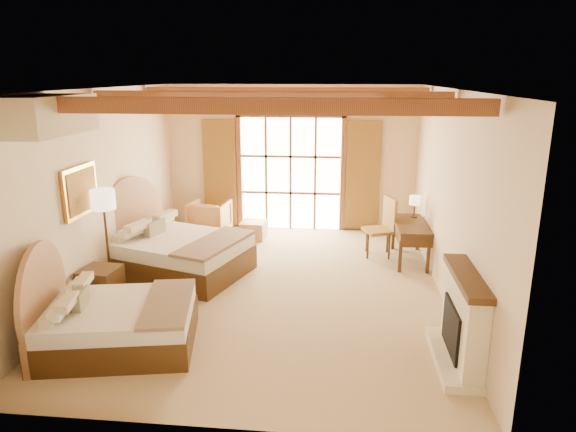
# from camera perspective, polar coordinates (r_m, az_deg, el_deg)

# --- Properties ---
(floor) EXTENTS (7.00, 7.00, 0.00)m
(floor) POSITION_cam_1_polar(r_m,az_deg,el_deg) (8.56, -1.96, -7.99)
(floor) COLOR tan
(floor) RESTS_ON ground
(wall_back) EXTENTS (5.50, 0.00, 5.50)m
(wall_back) POSITION_cam_1_polar(r_m,az_deg,el_deg) (11.47, 0.32, 6.42)
(wall_back) COLOR beige
(wall_back) RESTS_ON ground
(wall_left) EXTENTS (0.00, 7.00, 7.00)m
(wall_left) POSITION_cam_1_polar(r_m,az_deg,el_deg) (8.86, -20.00, 2.75)
(wall_left) COLOR beige
(wall_left) RESTS_ON ground
(wall_right) EXTENTS (0.00, 7.00, 7.00)m
(wall_right) POSITION_cam_1_polar(r_m,az_deg,el_deg) (8.16, 17.45, 1.94)
(wall_right) COLOR beige
(wall_right) RESTS_ON ground
(ceiling) EXTENTS (7.00, 7.00, 0.00)m
(ceiling) POSITION_cam_1_polar(r_m,az_deg,el_deg) (7.85, -2.18, 13.94)
(ceiling) COLOR #B67C39
(ceiling) RESTS_ON ground
(ceiling_beams) EXTENTS (5.39, 4.60, 0.18)m
(ceiling_beams) POSITION_cam_1_polar(r_m,az_deg,el_deg) (7.86, -2.18, 13.07)
(ceiling_beams) COLOR brown
(ceiling_beams) RESTS_ON ceiling
(french_doors) EXTENTS (3.95, 0.08, 2.60)m
(french_doors) POSITION_cam_1_polar(r_m,az_deg,el_deg) (11.47, 0.29, 4.65)
(french_doors) COLOR white
(french_doors) RESTS_ON ground
(fireplace) EXTENTS (0.46, 1.40, 1.16)m
(fireplace) POSITION_cam_1_polar(r_m,az_deg,el_deg) (6.64, 18.73, -11.30)
(fireplace) COLOR #F0E8BC
(fireplace) RESTS_ON ground
(painting) EXTENTS (0.06, 0.95, 0.75)m
(painting) POSITION_cam_1_polar(r_m,az_deg,el_deg) (8.15, -22.04, 2.60)
(painting) COLOR #C47D2B
(painting) RESTS_ON wall_left
(canopy_valance) EXTENTS (0.70, 1.40, 0.45)m
(canopy_valance) POSITION_cam_1_polar(r_m,az_deg,el_deg) (6.76, -25.64, 10.09)
(canopy_valance) COLOR beige
(canopy_valance) RESTS_ON ceiling
(bed_near) EXTENTS (2.15, 1.76, 1.25)m
(bed_near) POSITION_cam_1_polar(r_m,az_deg,el_deg) (7.11, -19.41, -10.71)
(bed_near) COLOR #432A11
(bed_near) RESTS_ON floor
(bed_far) EXTENTS (2.69, 2.27, 1.44)m
(bed_far) POSITION_cam_1_polar(r_m,az_deg,el_deg) (9.25, -12.91, -3.66)
(bed_far) COLOR #432A11
(bed_far) RESTS_ON floor
(nightstand) EXTENTS (0.57, 0.57, 0.63)m
(nightstand) POSITION_cam_1_polar(r_m,az_deg,el_deg) (8.26, -20.03, -7.53)
(nightstand) COLOR #432A11
(nightstand) RESTS_ON floor
(floor_lamp) EXTENTS (0.36, 0.36, 1.72)m
(floor_lamp) POSITION_cam_1_polar(r_m,az_deg,el_deg) (8.35, -19.81, 1.05)
(floor_lamp) COLOR #3E2E1B
(floor_lamp) RESTS_ON floor
(armchair) EXTENTS (0.88, 0.90, 0.75)m
(armchair) POSITION_cam_1_polar(r_m,az_deg,el_deg) (11.36, -8.70, -0.19)
(armchair) COLOR tan
(armchair) RESTS_ON floor
(ottoman) EXTENTS (0.54, 0.54, 0.37)m
(ottoman) POSITION_cam_1_polar(r_m,az_deg,el_deg) (11.03, -3.88, -1.54)
(ottoman) COLOR #9F6C50
(ottoman) RESTS_ON floor
(desk) EXTENTS (0.63, 1.38, 0.73)m
(desk) POSITION_cam_1_polar(r_m,az_deg,el_deg) (9.92, 13.40, -2.66)
(desk) COLOR #432A11
(desk) RESTS_ON floor
(desk_chair) EXTENTS (0.66, 0.65, 1.15)m
(desk_chair) POSITION_cam_1_polar(r_m,az_deg,el_deg) (10.07, 10.14, -2.41)
(desk_chair) COLOR #A66E32
(desk_chair) RESTS_ON floor
(desk_lamp) EXTENTS (0.21, 0.21, 0.42)m
(desk_lamp) POSITION_cam_1_polar(r_m,az_deg,el_deg) (10.16, 13.92, 1.61)
(desk_lamp) COLOR #3E2E1B
(desk_lamp) RESTS_ON desk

